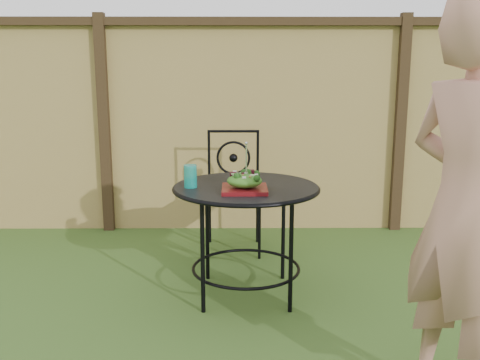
{
  "coord_description": "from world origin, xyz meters",
  "views": [
    {
      "loc": [
        -0.14,
        -2.54,
        1.45
      ],
      "look_at": [
        -0.12,
        0.77,
        0.75
      ],
      "focal_mm": 40.0,
      "sensor_mm": 36.0,
      "label": 1
    }
  ],
  "objects_px": {
    "patio_chair": "(233,188)",
    "salad_plate": "(245,189)",
    "diner": "(469,209)",
    "patio_table": "(246,207)"
  },
  "relations": [
    {
      "from": "patio_chair",
      "to": "salad_plate",
      "type": "distance_m",
      "value": 1.09
    },
    {
      "from": "patio_chair",
      "to": "diner",
      "type": "bearing_deg",
      "value": -64.15
    },
    {
      "from": "patio_table",
      "to": "patio_chair",
      "type": "relative_size",
      "value": 0.97
    },
    {
      "from": "patio_chair",
      "to": "diner",
      "type": "relative_size",
      "value": 0.54
    },
    {
      "from": "patio_chair",
      "to": "diner",
      "type": "xyz_separation_m",
      "value": [
        0.99,
        -2.04,
        0.37
      ]
    },
    {
      "from": "patio_chair",
      "to": "diner",
      "type": "height_order",
      "value": "diner"
    },
    {
      "from": "patio_table",
      "to": "patio_chair",
      "type": "distance_m",
      "value": 0.92
    },
    {
      "from": "patio_chair",
      "to": "salad_plate",
      "type": "xyz_separation_m",
      "value": [
        0.07,
        -1.06,
        0.23
      ]
    },
    {
      "from": "patio_table",
      "to": "salad_plate",
      "type": "distance_m",
      "value": 0.21
    },
    {
      "from": "patio_table",
      "to": "salad_plate",
      "type": "height_order",
      "value": "salad_plate"
    }
  ]
}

